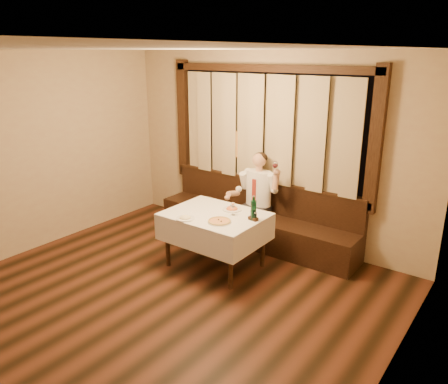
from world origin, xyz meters
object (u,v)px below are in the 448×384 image
Objects in this scene: pasta_red at (232,207)px; seated_man at (256,192)px; cruet_caddy at (253,217)px; pasta_cream at (185,217)px; banquette at (256,222)px; green_bottle at (254,210)px; pizza at (219,221)px; dining_table at (215,221)px.

seated_man is (-0.06, 0.69, 0.02)m from pasta_red.
pasta_cream is at bearing -137.81° from cruet_caddy.
banquette is 2.30× the size of seated_man.
pasta_cream is 0.86m from cruet_caddy.
seated_man reaches higher than green_bottle.
pasta_cream is 0.74× the size of green_bottle.
pizza is (0.23, -1.23, 0.46)m from banquette.
green_bottle is 2.38× the size of cruet_caddy.
dining_table is 9.45× the size of cruet_caddy.
seated_man is at bearing 80.13° from pasta_cream.
pasta_red is at bearing 65.41° from pasta_cream.
pasta_cream is 0.17× the size of seated_man.
pasta_red is (0.10, -0.78, 0.48)m from banquette.
seated_man is at bearing 87.19° from dining_table.
dining_table is 4.21× the size of pizza.
banquette is 1.49m from pasta_cream.
pizza is 1.16m from seated_man.
banquette is at bearing 119.89° from green_bottle.
pizza is at bearing -42.32° from dining_table.
banquette is at bearing 100.59° from pizza.
dining_table is at bearing -169.20° from green_bottle.
pasta_cream is at bearing -99.87° from seated_man.
dining_table is 0.30m from pasta_red.
seated_man reaches higher than cruet_caddy.
cruet_caddy is at bearing 45.96° from pizza.
green_bottle is 0.09m from cruet_caddy.
pasta_red is 0.46m from green_bottle.
banquette is 23.81× the size of cruet_caddy.
green_bottle is at bearing 46.12° from pizza.
green_bottle is at bearing 98.27° from cruet_caddy.
pasta_cream is 0.87m from green_bottle.
seated_man reaches higher than pasta_cream.
banquette reaches higher than pasta_red.
green_bottle reaches higher than pizza.
banquette is at bearing 128.11° from cruet_caddy.
banquette is 1.34m from pizza.
cruet_caddy reaches higher than pasta_red.
banquette is at bearing 117.30° from seated_man.
dining_table is at bearing 137.68° from pizza.
banquette is 1.17m from cruet_caddy.
pizza is 1.19× the size of pasta_red.
seated_man reaches higher than pizza.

